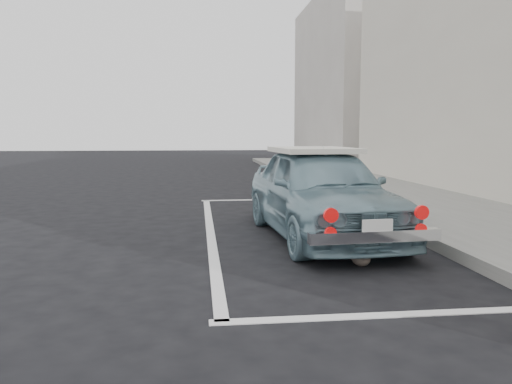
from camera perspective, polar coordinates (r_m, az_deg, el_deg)
The scene contains 7 objects.
ground at distance 4.53m, azimuth 7.48°, elevation -11.82°, with size 80.00×80.00×0.00m, color black.
building_far at distance 25.41m, azimuth 10.62°, elevation 12.36°, with size 3.50×10.00×8.00m, color #ADA69D.
pline_rear at distance 4.23m, azimuth 15.95°, elevation -13.32°, with size 3.00×0.12×0.01m, color silver.
pline_front at distance 10.87m, azimuth 1.70°, elevation -0.88°, with size 3.00×0.12×0.01m, color silver.
pline_side at distance 7.31m, azimuth -5.23°, elevation -4.63°, with size 0.12×7.00×0.01m, color silver.
retro_coupe at distance 6.95m, azimuth 7.40°, elevation 0.09°, with size 1.77×3.84×1.27m.
cat at distance 5.58m, azimuth 11.94°, elevation -7.22°, with size 0.22×0.44×0.23m.
Camera 1 is at (-1.07, -4.16, 1.43)m, focal length 35.00 mm.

